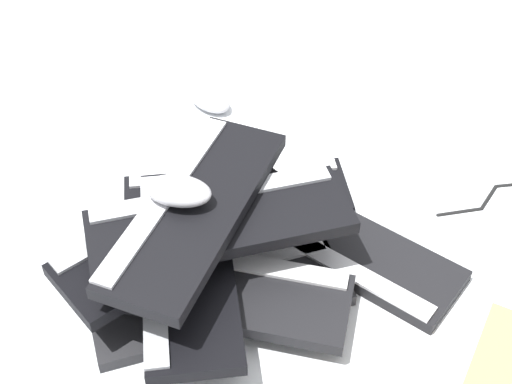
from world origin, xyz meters
TOP-DOWN VIEW (x-y plane):
  - ground_plane at (0.00, 0.00)m, footprint 3.20×3.20m
  - keyboard_0 at (0.14, 0.02)m, footprint 0.45×0.36m
  - keyboard_1 at (-0.07, 0.13)m, footprint 0.46×0.25m
  - keyboard_2 at (-0.06, -0.13)m, footprint 0.46×0.32m
  - keyboard_3 at (-0.06, -0.13)m, footprint 0.45×0.20m
  - keyboard_4 at (-0.12, -0.11)m, footprint 0.25×0.46m
  - keyboard_5 at (-0.14, -0.07)m, footprint 0.41×0.42m
  - keyboard_6 at (-0.07, -0.06)m, footprint 0.46×0.30m
  - keyboard_7 at (-0.11, -0.07)m, footprint 0.26×0.46m
  - mouse_0 at (-0.01, 0.12)m, footprint 0.13×0.12m
  - mouse_1 at (-0.17, 0.43)m, footprint 0.13×0.12m
  - mouse_2 at (-0.07, 0.14)m, footprint 0.08×0.12m
  - mouse_3 at (-0.13, -0.07)m, footprint 0.12×0.08m

SIDE VIEW (x-z plane):
  - ground_plane at x=0.00m, z-range 0.00..0.00m
  - keyboard_0 at x=0.14m, z-range 0.00..0.03m
  - keyboard_1 at x=-0.07m, z-range 0.00..0.03m
  - keyboard_2 at x=-0.06m, z-range 0.00..0.03m
  - mouse_1 at x=-0.17m, z-range 0.00..0.04m
  - keyboard_3 at x=-0.06m, z-range 0.03..0.06m
  - mouse_0 at x=-0.01m, z-range 0.03..0.07m
  - mouse_2 at x=-0.07m, z-range 0.03..0.07m
  - keyboard_4 at x=-0.12m, z-range 0.06..0.09m
  - keyboard_5 at x=-0.14m, z-range 0.09..0.12m
  - keyboard_6 at x=-0.07m, z-range 0.12..0.15m
  - keyboard_7 at x=-0.11m, z-range 0.15..0.18m
  - mouse_3 at x=-0.13m, z-range 0.18..0.22m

